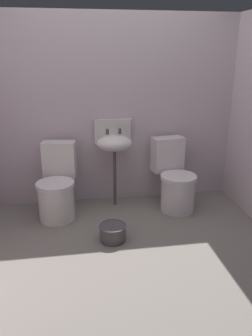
{
  "coord_description": "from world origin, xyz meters",
  "views": [
    {
      "loc": [
        -0.44,
        -2.5,
        1.7
      ],
      "look_at": [
        0.0,
        0.3,
        0.7
      ],
      "focal_mm": 35.0,
      "sensor_mm": 36.0,
      "label": 1
    }
  ],
  "objects_px": {
    "toilet_left": "(57,188)",
    "toilet_right": "(175,181)",
    "bucket": "(113,232)",
    "sink": "(114,142)"
  },
  "relations": [
    {
      "from": "toilet_left",
      "to": "toilet_right",
      "type": "distance_m",
      "value": 1.31
    },
    {
      "from": "toilet_left",
      "to": "bucket",
      "type": "height_order",
      "value": "toilet_left"
    },
    {
      "from": "toilet_right",
      "to": "sink",
      "type": "relative_size",
      "value": 0.79
    },
    {
      "from": "toilet_right",
      "to": "bucket",
      "type": "relative_size",
      "value": 2.95
    },
    {
      "from": "toilet_left",
      "to": "toilet_right",
      "type": "relative_size",
      "value": 1.0
    },
    {
      "from": "sink",
      "to": "bucket",
      "type": "height_order",
      "value": "sink"
    },
    {
      "from": "sink",
      "to": "bucket",
      "type": "relative_size",
      "value": 3.74
    },
    {
      "from": "sink",
      "to": "toilet_left",
      "type": "bearing_deg",
      "value": -163.8
    },
    {
      "from": "toilet_left",
      "to": "sink",
      "type": "height_order",
      "value": "sink"
    },
    {
      "from": "toilet_right",
      "to": "bucket",
      "type": "distance_m",
      "value": 1.02
    }
  ]
}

